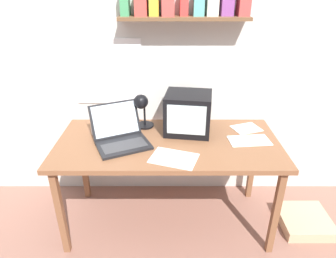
# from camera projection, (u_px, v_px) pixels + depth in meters

# --- Properties ---
(ground_plane) EXTENTS (12.00, 12.00, 0.00)m
(ground_plane) POSITION_uv_depth(u_px,v_px,m) (168.00, 220.00, 2.52)
(ground_plane) COLOR #8F6253
(back_wall) EXTENTS (5.60, 0.24, 2.60)m
(back_wall) POSITION_uv_depth(u_px,v_px,m) (168.00, 50.00, 2.37)
(back_wall) COLOR silver
(back_wall) RESTS_ON ground_plane
(corner_desk) EXTENTS (1.62, 0.76, 0.75)m
(corner_desk) POSITION_uv_depth(u_px,v_px,m) (168.00, 149.00, 2.21)
(corner_desk) COLOR brown
(corner_desk) RESTS_ON ground_plane
(crt_monitor) EXTENTS (0.38, 0.34, 0.31)m
(crt_monitor) POSITION_uv_depth(u_px,v_px,m) (188.00, 113.00, 2.26)
(crt_monitor) COLOR black
(crt_monitor) RESTS_ON corner_desk
(laptop) EXTENTS (0.48, 0.48, 0.25)m
(laptop) POSITION_uv_depth(u_px,v_px,m) (120.00, 134.00, 2.15)
(laptop) COLOR black
(laptop) RESTS_ON corner_desk
(desk_lamp) EXTENTS (0.14, 0.19, 0.29)m
(desk_lamp) POSITION_uv_depth(u_px,v_px,m) (142.00, 106.00, 2.28)
(desk_lamp) COLOR black
(desk_lamp) RESTS_ON corner_desk
(juice_glass) EXTENTS (0.07, 0.07, 0.13)m
(juice_glass) POSITION_uv_depth(u_px,v_px,m) (95.00, 127.00, 2.27)
(juice_glass) COLOR white
(juice_glass) RESTS_ON corner_desk
(open_notebook) EXTENTS (0.25, 0.23, 0.00)m
(open_notebook) POSITION_uv_depth(u_px,v_px,m) (246.00, 128.00, 2.37)
(open_notebook) COLOR white
(open_notebook) RESTS_ON corner_desk
(loose_paper_near_monitor) EXTENTS (0.31, 0.20, 0.00)m
(loose_paper_near_monitor) POSITION_uv_depth(u_px,v_px,m) (249.00, 140.00, 2.19)
(loose_paper_near_monitor) COLOR white
(loose_paper_near_monitor) RESTS_ON corner_desk
(printed_handout) EXTENTS (0.28, 0.17, 0.00)m
(printed_handout) POSITION_uv_depth(u_px,v_px,m) (120.00, 127.00, 2.38)
(printed_handout) COLOR white
(printed_handout) RESTS_ON corner_desk
(loose_paper_near_laptop) EXTENTS (0.35, 0.29, 0.00)m
(loose_paper_near_laptop) POSITION_uv_depth(u_px,v_px,m) (174.00, 158.00, 1.97)
(loose_paper_near_laptop) COLOR silver
(loose_paper_near_laptop) RESTS_ON corner_desk
(floor_cushion) EXTENTS (0.39, 0.39, 0.09)m
(floor_cushion) POSITION_uv_depth(u_px,v_px,m) (304.00, 220.00, 2.45)
(floor_cushion) COLOR tan
(floor_cushion) RESTS_ON ground_plane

